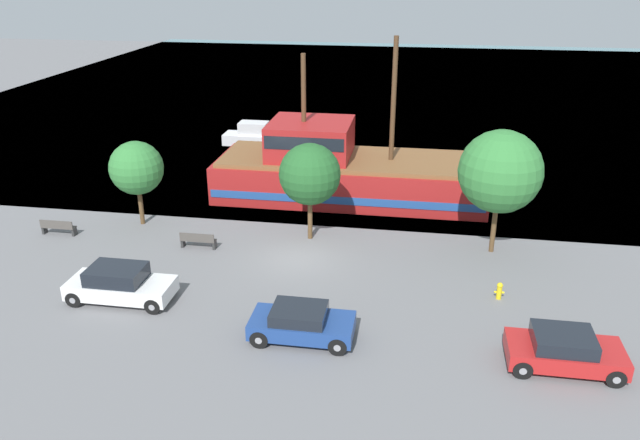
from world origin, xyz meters
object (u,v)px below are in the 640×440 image
pirate_ship (346,171)px  bench_promenade_west (198,240)px  parked_car_curb_mid (301,323)px  parked_car_curb_front (564,350)px  moored_boat_dockside (258,136)px  fire_hydrant (499,290)px  parked_car_curb_rear (120,284)px  bench_promenade_east (58,227)px

pirate_ship → bench_promenade_west: 10.73m
pirate_ship → bench_promenade_west: bearing=-126.8°
parked_car_curb_mid → bench_promenade_west: parked_car_curb_mid is taller
bench_promenade_west → parked_car_curb_front: bearing=-24.6°
pirate_ship → bench_promenade_west: (-6.39, -8.54, -1.19)m
moored_boat_dockside → bench_promenade_west: (1.82, -18.99, -0.20)m
fire_hydrant → bench_promenade_west: 14.66m
moored_boat_dockside → fire_hydrant: size_ratio=7.20×
parked_car_curb_front → fire_hydrant: parked_car_curb_front is taller
parked_car_curb_front → parked_car_curb_rear: bearing=173.7°
parked_car_curb_mid → bench_promenade_west: bearing=133.1°
parked_car_curb_front → parked_car_curb_mid: parked_car_curb_front is taller
bench_promenade_west → fire_hydrant: bearing=-10.9°
fire_hydrant → parked_car_curb_mid: bearing=-150.9°
pirate_ship → bench_promenade_east: pirate_ship is taller
pirate_ship → moored_boat_dockside: size_ratio=3.15×
pirate_ship → parked_car_curb_mid: 15.66m
fire_hydrant → bench_promenade_east: 22.44m
bench_promenade_east → pirate_ship: bearing=29.8°
parked_car_curb_mid → fire_hydrant: size_ratio=5.15×
parked_car_curb_front → fire_hydrant: size_ratio=5.24×
moored_boat_dockside → fire_hydrant: (16.22, -21.75, -0.23)m
pirate_ship → parked_car_curb_rear: size_ratio=3.91×
pirate_ship → fire_hydrant: 13.91m
parked_car_curb_front → bench_promenade_east: parked_car_curb_front is taller
pirate_ship → bench_promenade_west: size_ratio=9.75×
parked_car_curb_mid → bench_promenade_east: bearing=152.6°
parked_car_curb_mid → parked_car_curb_rear: (-8.12, 1.63, 0.08)m
parked_car_curb_rear → pirate_ship: bearing=60.6°
parked_car_curb_rear → fire_hydrant: parked_car_curb_rear is taller
pirate_ship → bench_promenade_east: 16.41m
moored_boat_dockside → bench_promenade_west: size_ratio=3.10×
parked_car_curb_mid → parked_car_curb_rear: bearing=168.6°
parked_car_curb_mid → fire_hydrant: (7.77, 4.32, -0.27)m
fire_hydrant → pirate_ship: bearing=125.3°
moored_boat_dockside → pirate_ship: bearing=-51.9°
parked_car_curb_rear → fire_hydrant: 16.12m
fire_hydrant → bench_promenade_west: bench_promenade_west is taller
parked_car_curb_front → bench_promenade_west: 17.75m
parked_car_curb_mid → parked_car_curb_front: bearing=-1.8°
moored_boat_dockside → parked_car_curb_front: 31.91m
moored_boat_dockside → parked_car_curb_rear: moored_boat_dockside is taller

